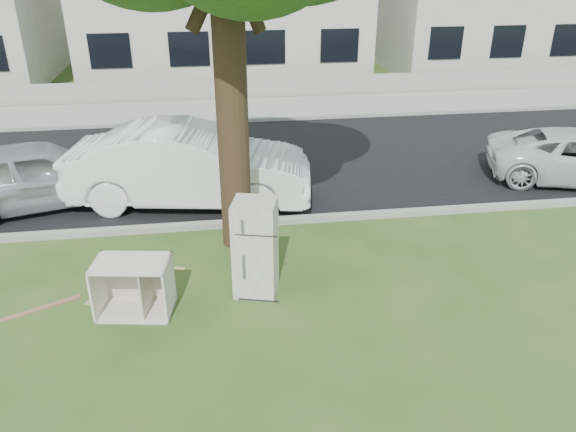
{
  "coord_description": "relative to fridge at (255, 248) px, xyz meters",
  "views": [
    {
      "loc": [
        -0.76,
        -7.44,
        5.03
      ],
      "look_at": [
        0.38,
        0.6,
        1.06
      ],
      "focal_mm": 35.0,
      "sensor_mm": 36.0,
      "label": 1
    }
  ],
  "objects": [
    {
      "name": "cabinet",
      "position": [
        -1.85,
        -0.29,
        -0.36
      ],
      "size": [
        1.19,
        0.84,
        0.85
      ],
      "primitive_type": "cube",
      "rotation": [
        0.0,
        0.0,
        -0.16
      ],
      "color": "silver",
      "rests_on": "ground"
    },
    {
      "name": "car_left",
      "position": [
        -4.19,
        3.89,
        -0.08
      ],
      "size": [
        4.42,
        2.72,
        1.4
      ],
      "primitive_type": "imported",
      "rotation": [
        0.0,
        0.0,
        1.85
      ],
      "color": "#A5A7AC",
      "rests_on": "ground"
    },
    {
      "name": "road",
      "position": [
        0.2,
        5.87,
        -0.78
      ],
      "size": [
        120.0,
        7.0,
        0.01
      ],
      "primitive_type": "cube",
      "color": "black",
      "rests_on": "ground"
    },
    {
      "name": "plank_b",
      "position": [
        -1.56,
        0.93,
        -0.77
      ],
      "size": [
        0.83,
        0.33,
        0.02
      ],
      "primitive_type": "cube",
      "rotation": [
        0.0,
        0.0,
        -0.3
      ],
      "color": "tan",
      "rests_on": "ground"
    },
    {
      "name": "kerb_near",
      "position": [
        0.2,
        2.32,
        -0.78
      ],
      "size": [
        120.0,
        0.18,
        0.12
      ],
      "primitive_type": "cube",
      "color": "gray",
      "rests_on": "ground"
    },
    {
      "name": "low_wall",
      "position": [
        0.2,
        12.47,
        -0.43
      ],
      "size": [
        120.0,
        0.15,
        0.7
      ],
      "primitive_type": "cube",
      "color": "gray",
      "rests_on": "ground"
    },
    {
      "name": "kerb_far",
      "position": [
        0.2,
        9.42,
        -0.78
      ],
      "size": [
        120.0,
        0.18,
        0.12
      ],
      "primitive_type": "cube",
      "color": "gray",
      "rests_on": "ground"
    },
    {
      "name": "plank_a",
      "position": [
        -3.3,
        -0.04,
        -0.77
      ],
      "size": [
        1.1,
        0.6,
        0.02
      ],
      "primitive_type": "cube",
      "rotation": [
        0.0,
        0.0,
        0.46
      ],
      "color": "#895E42",
      "rests_on": "ground"
    },
    {
      "name": "sidewalk",
      "position": [
        0.2,
        10.87,
        -0.78
      ],
      "size": [
        120.0,
        2.8,
        0.01
      ],
      "primitive_type": "cube",
      "color": "gray",
      "rests_on": "ground"
    },
    {
      "name": "ground",
      "position": [
        0.2,
        -0.13,
        -0.78
      ],
      "size": [
        120.0,
        120.0,
        0.0
      ],
      "primitive_type": "plane",
      "color": "#2C4E1B"
    },
    {
      "name": "car_center",
      "position": [
        -1.06,
        3.63,
        0.05
      ],
      "size": [
        5.27,
        2.55,
        1.66
      ],
      "primitive_type": "imported",
      "rotation": [
        0.0,
        0.0,
        1.41
      ],
      "color": "white",
      "rests_on": "ground"
    },
    {
      "name": "fridge",
      "position": [
        0.0,
        0.0,
        0.0
      ],
      "size": [
        0.78,
        0.74,
        1.57
      ],
      "primitive_type": "cube",
      "rotation": [
        0.0,
        0.0,
        -0.26
      ],
      "color": "silver",
      "rests_on": "ground"
    },
    {
      "name": "plank_c",
      "position": [
        -2.43,
        0.35,
        -0.77
      ],
      "size": [
        0.48,
        0.81,
        0.02
      ],
      "primitive_type": "cube",
      "rotation": [
        0.0,
        0.0,
        1.1
      ],
      "color": "#A17A59",
      "rests_on": "ground"
    }
  ]
}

